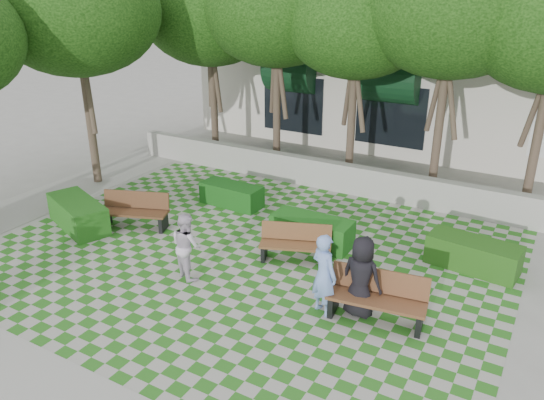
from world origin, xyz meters
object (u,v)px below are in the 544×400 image
Objects in this scene: hedge_midleft at (232,195)px; person_blue at (324,274)px; hedge_west at (78,214)px; bench_east at (377,298)px; person_dark at (361,277)px; bench_west at (135,211)px; hedge_midright at (312,231)px; hedge_east at (473,255)px; person_white at (187,246)px; bench_mid at (296,244)px.

person_blue reaches higher than hedge_midleft.
hedge_west reaches higher than hedge_midleft.
bench_east is 1.17× the size of person_dark.
bench_west reaches higher than hedge_midleft.
bench_east is 3.40m from hedge_midright.
hedge_midleft is at bearing 176.84° from hedge_east.
person_blue is at bearing -59.94° from hedge_midright.
person_blue is 0.72m from person_dark.
hedge_west is 1.44× the size of person_white.
person_blue is at bearing -2.92° from hedge_west.
person_blue reaches higher than person_dark.
person_dark is at bearing -32.54° from hedge_midleft.
person_white is (1.43, -3.88, 0.43)m from hedge_midleft.
hedge_east is 1.18× the size of person_blue.
hedge_midright is 3.32m from hedge_midleft.
bench_mid is 0.80× the size of hedge_west.
bench_east is at bearing -175.38° from person_dark.
person_blue reaches higher than bench_mid.
hedge_midleft is 1.08× the size of person_blue.
hedge_east is at bearing -99.68° from person_blue.
bench_west is at bearing 164.99° from bench_east.
bench_east is 0.50m from person_dark.
bench_west is (-4.57, -0.51, 0.04)m from bench_mid.
hedge_midleft is (-3.17, 2.03, -0.10)m from bench_mid.
bench_east is 2.81m from bench_mid.
bench_east is at bearing -112.40° from hedge_east.
bench_west is 1.26× the size of person_white.
hedge_midright is at bearing -19.09° from hedge_midleft.
bench_east reaches higher than hedge_midleft.
hedge_midright is at bearing 129.25° from bench_east.
bench_west reaches higher than hedge_east.
hedge_midleft is 6.29m from person_dark.
hedge_west is 1.30× the size of person_dark.
person_white reaches higher than bench_east.
person_white reaches higher than hedge_west.
hedge_east is 10.02m from hedge_west.
bench_mid reaches higher than hedge_east.
hedge_west is at bearing 171.23° from bench_east.
hedge_midleft is at bearing 40.38° from bench_west.
bench_east reaches higher than hedge_midright.
hedge_east is 0.92× the size of hedge_west.
bench_east is at bearing -0.58° from hedge_west.
hedge_west is at bearing -129.44° from hedge_midleft.
hedge_midleft is (-5.64, 3.38, -0.15)m from bench_east.
bench_mid is 6.02m from hedge_west.
person_blue reaches higher than hedge_east.
hedge_midleft is 1.22× the size of person_white.
person_white reaches higher than hedge_east.
person_dark reaches higher than bench_west.
bench_east is 8.35m from hedge_west.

